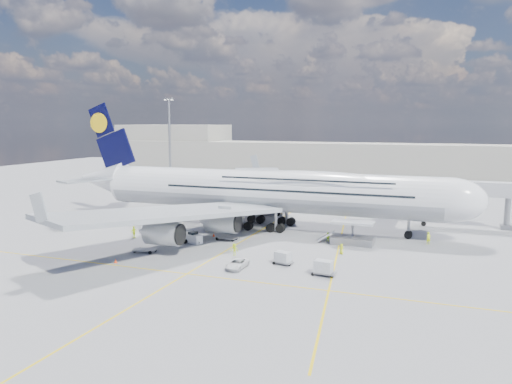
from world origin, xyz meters
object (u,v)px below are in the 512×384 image
(crew_loader, at_px, (328,237))
(cone_wing_left_inner, at_px, (232,214))
(baggage_tug, at_px, (193,238))
(crew_wing, at_px, (134,232))
(crew_tug, at_px, (234,249))
(catering_truck_inner, at_px, (267,206))
(crew_nose, at_px, (429,238))
(cone_tail, at_px, (122,218))
(crew_van, at_px, (341,249))
(cone_wing_right_outer, at_px, (116,261))
(dolly_row_a, at_px, (145,250))
(dolly_row_c, at_px, (227,238))
(dolly_nose_far, at_px, (323,267))
(dolly_back, at_px, (171,224))
(cargo_loader, at_px, (351,236))
(light_mast, at_px, (170,144))
(dolly_row_b, at_px, (148,225))
(dolly_nose_near, at_px, (283,258))
(jet_bridge, at_px, (442,190))
(service_van, at_px, (237,264))
(airliner, at_px, (267,190))
(cone_wing_right_inner, at_px, (214,235))
(catering_truck_outer, at_px, (242,191))
(cone_wing_left_outer, at_px, (272,198))

(crew_loader, height_order, cone_wing_left_inner, crew_loader)
(baggage_tug, distance_m, crew_wing, 10.89)
(crew_tug, bearing_deg, catering_truck_inner, 93.22)
(crew_nose, height_order, cone_tail, crew_nose)
(crew_van, bearing_deg, cone_wing_right_outer, 69.12)
(cone_tail, bearing_deg, dolly_row_a, -47.80)
(dolly_row_c, xyz_separation_m, dolly_nose_far, (19.04, -13.09, 0.63))
(dolly_row_c, bearing_deg, dolly_back, 160.47)
(cargo_loader, bearing_deg, dolly_row_a, -150.38)
(light_mast, bearing_deg, dolly_row_c, -51.22)
(dolly_nose_far, relative_size, cone_wing_left_inner, 5.45)
(dolly_back, height_order, catering_truck_inner, catering_truck_inner)
(dolly_row_b, xyz_separation_m, dolly_nose_near, (28.60, -11.56, -0.06))
(crew_van, bearing_deg, dolly_back, 25.42)
(crew_loader, relative_size, cone_wing_left_inner, 2.68)
(crew_nose, bearing_deg, crew_tug, 178.48)
(jet_bridge, distance_m, cone_wing_right_outer, 57.83)
(dolly_nose_near, bearing_deg, service_van, -126.86)
(catering_truck_inner, bearing_deg, dolly_nose_far, -77.18)
(dolly_row_b, relative_size, cone_wing_left_inner, 5.69)
(cargo_loader, bearing_deg, cone_wing_left_inner, 150.01)
(cone_tail, bearing_deg, dolly_nose_near, -25.95)
(airliner, bearing_deg, cone_wing_right_outer, -112.08)
(crew_nose, bearing_deg, cone_wing_right_outer, 178.87)
(dolly_back, xyz_separation_m, crew_van, (33.45, -9.04, 0.49))
(dolly_nose_far, height_order, cone_wing_right_inner, dolly_nose_far)
(dolly_nose_far, bearing_deg, dolly_nose_near, 160.87)
(cargo_loader, height_order, dolly_nose_far, cargo_loader)
(jet_bridge, bearing_deg, dolly_row_b, -156.49)
(catering_truck_outer, bearing_deg, dolly_back, -62.63)
(dolly_row_b, height_order, crew_loader, dolly_row_b)
(crew_nose, bearing_deg, catering_truck_inner, 121.22)
(light_mast, distance_m, catering_truck_inner, 44.58)
(dolly_row_c, bearing_deg, crew_nose, 21.11)
(airliner, height_order, baggage_tug, airliner)
(dolly_row_b, xyz_separation_m, cone_wing_left_inner, (8.32, 18.56, -0.70))
(airliner, xyz_separation_m, crew_van, (16.29, -13.72, -6.09))
(catering_truck_outer, bearing_deg, crew_van, -26.61)
(cone_wing_right_outer, distance_m, cone_tail, 31.96)
(cone_tail, bearing_deg, cone_wing_left_inner, 29.75)
(dolly_row_b, height_order, dolly_nose_far, dolly_nose_far)
(light_mast, distance_m, baggage_tug, 61.58)
(baggage_tug, height_order, crew_van, baggage_tug)
(dolly_row_c, bearing_deg, cone_wing_right_outer, -110.73)
(cone_wing_left_outer, bearing_deg, cone_wing_right_inner, -84.51)
(cargo_loader, bearing_deg, light_mast, 143.46)
(crew_van, bearing_deg, dolly_row_b, 34.62)
(crew_van, distance_m, cone_wing_right_outer, 31.94)
(dolly_row_a, distance_m, dolly_nose_near, 20.98)
(crew_nose, distance_m, cone_tail, 57.56)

